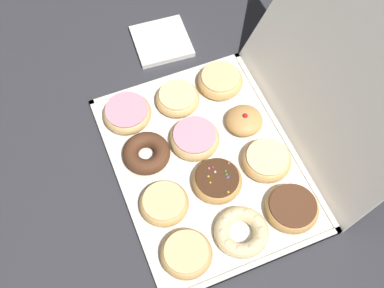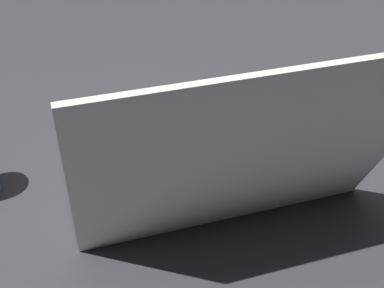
# 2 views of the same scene
# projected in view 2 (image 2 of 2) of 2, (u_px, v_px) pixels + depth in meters

# --- Properties ---
(ground_plane) EXTENTS (3.00, 3.00, 0.00)m
(ground_plane) POSITION_uv_depth(u_px,v_px,m) (191.00, 154.00, 1.11)
(ground_plane) COLOR #333338
(donut_box) EXTENTS (0.54, 0.42, 0.01)m
(donut_box) POSITION_uv_depth(u_px,v_px,m) (191.00, 152.00, 1.11)
(donut_box) COLOR silver
(donut_box) RESTS_ON ground
(box_lid_open) EXTENTS (0.54, 0.19, 0.40)m
(box_lid_open) POSITION_uv_depth(u_px,v_px,m) (251.00, 161.00, 0.76)
(box_lid_open) COLOR silver
(box_lid_open) RESTS_ON ground
(pink_frosted_donut_0) EXTENTS (0.12, 0.12, 0.04)m
(pink_frosted_donut_0) POSITION_uv_depth(u_px,v_px,m) (249.00, 100.00, 1.24)
(pink_frosted_donut_0) COLOR #E5B770
(pink_frosted_donut_0) RESTS_ON donut_box
(chocolate_cake_ring_donut_1) EXTENTS (0.11, 0.11, 0.04)m
(chocolate_cake_ring_donut_1) POSITION_uv_depth(u_px,v_px,m) (202.00, 110.00, 1.21)
(chocolate_cake_ring_donut_1) COLOR #59331E
(chocolate_cake_ring_donut_1) RESTS_ON donut_box
(glazed_ring_donut_2) EXTENTS (0.11, 0.11, 0.04)m
(glazed_ring_donut_2) POSITION_uv_depth(u_px,v_px,m) (146.00, 118.00, 1.18)
(glazed_ring_donut_2) COLOR tan
(glazed_ring_donut_2) RESTS_ON donut_box
(glazed_ring_donut_3) EXTENTS (0.11, 0.11, 0.04)m
(glazed_ring_donut_3) POSITION_uv_depth(u_px,v_px,m) (93.00, 127.00, 1.15)
(glazed_ring_donut_3) COLOR tan
(glazed_ring_donut_3) RESTS_ON donut_box
(glazed_ring_donut_4) EXTENTS (0.11, 0.11, 0.04)m
(glazed_ring_donut_4) POSITION_uv_depth(u_px,v_px,m) (269.00, 129.00, 1.14)
(glazed_ring_donut_4) COLOR #E5B770
(glazed_ring_donut_4) RESTS_ON donut_box
(pink_frosted_donut_5) EXTENTS (0.12, 0.12, 0.04)m
(pink_frosted_donut_5) POSITION_uv_depth(u_px,v_px,m) (216.00, 136.00, 1.11)
(pink_frosted_donut_5) COLOR #E5B770
(pink_frosted_donut_5) RESTS_ON donut_box
(sprinkle_donut_6) EXTENTS (0.11, 0.11, 0.04)m
(sprinkle_donut_6) POSITION_uv_depth(u_px,v_px,m) (163.00, 148.00, 1.08)
(sprinkle_donut_6) COLOR tan
(sprinkle_donut_6) RESTS_ON donut_box
(cruller_donut_7) EXTENTS (0.12, 0.12, 0.04)m
(cruller_donut_7) POSITION_uv_depth(u_px,v_px,m) (102.00, 160.00, 1.05)
(cruller_donut_7) COLOR beige
(cruller_donut_7) RESTS_ON donut_box
(glazed_ring_donut_8) EXTENTS (0.12, 0.12, 0.04)m
(glazed_ring_donut_8) POSITION_uv_depth(u_px,v_px,m) (298.00, 158.00, 1.05)
(glazed_ring_donut_8) COLOR tan
(glazed_ring_donut_8) RESTS_ON donut_box
(jelly_filled_donut_9) EXTENTS (0.09, 0.09, 0.05)m
(jelly_filled_donut_9) POSITION_uv_depth(u_px,v_px,m) (239.00, 171.00, 1.01)
(jelly_filled_donut_9) COLOR tan
(jelly_filled_donut_9) RESTS_ON donut_box
(glazed_ring_donut_10) EXTENTS (0.12, 0.12, 0.04)m
(glazed_ring_donut_10) POSITION_uv_depth(u_px,v_px,m) (182.00, 184.00, 0.98)
(glazed_ring_donut_10) COLOR tan
(glazed_ring_donut_10) RESTS_ON donut_box
(chocolate_frosted_donut_11) EXTENTS (0.12, 0.12, 0.04)m
(chocolate_frosted_donut_11) POSITION_uv_depth(u_px,v_px,m) (117.00, 197.00, 0.95)
(chocolate_frosted_donut_11) COLOR tan
(chocolate_frosted_donut_11) RESTS_ON donut_box
(napkin_stack) EXTENTS (0.16, 0.16, 0.01)m
(napkin_stack) POSITION_uv_depth(u_px,v_px,m) (357.00, 129.00, 1.18)
(napkin_stack) COLOR white
(napkin_stack) RESTS_ON ground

